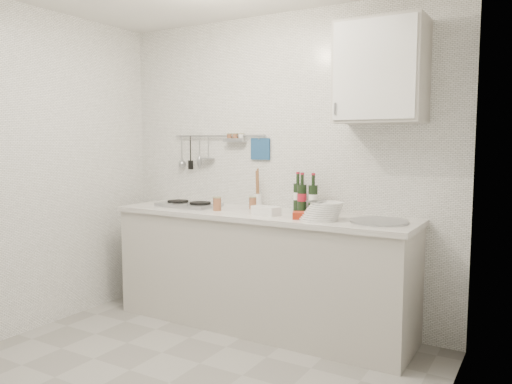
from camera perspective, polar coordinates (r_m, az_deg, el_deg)
floor at (r=3.31m, az=-9.87°, el=-20.68°), size 3.00×3.00×0.00m
back_wall at (r=4.13m, az=2.52°, el=2.71°), size 3.00×0.02×2.50m
wall_left at (r=4.12m, az=-26.29°, el=2.10°), size 0.02×2.80×2.50m
wall_right at (r=2.30m, az=19.30°, el=-0.11°), size 0.02×2.80×2.50m
counter at (r=4.00m, az=0.51°, el=-9.25°), size 2.44×0.64×0.96m
wall_rail at (r=4.41m, az=-4.54°, el=5.17°), size 0.98×0.09×0.34m
wall_cabinet at (r=3.65m, az=14.08°, el=13.14°), size 0.60×0.38×0.70m
plate_stack_hob at (r=4.29m, az=-6.21°, el=-1.44°), size 0.29×0.29×0.03m
plate_stack_sink at (r=3.55m, az=7.62°, el=-2.21°), size 0.30×0.28×0.14m
wine_bottles at (r=3.90m, az=5.53°, el=-0.08°), size 0.24×0.15×0.31m
butter_dish at (r=3.77m, az=1.14°, el=-2.14°), size 0.24×0.16×0.07m
strawberry_punnet at (r=3.60m, az=5.14°, el=-2.68°), size 0.15×0.15×0.05m
utensil_crock at (r=4.13m, az=0.13°, el=-0.80°), size 0.08×0.08×0.33m
jar_a at (r=4.11m, az=-0.36°, el=-1.21°), size 0.07×0.07×0.10m
jar_b at (r=3.86m, az=7.11°, el=-1.85°), size 0.06×0.06×0.08m
jar_c at (r=3.79m, az=8.47°, el=-1.98°), size 0.07×0.07×0.09m
jar_d at (r=4.00m, az=-4.46°, el=-1.33°), size 0.07×0.07×0.11m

